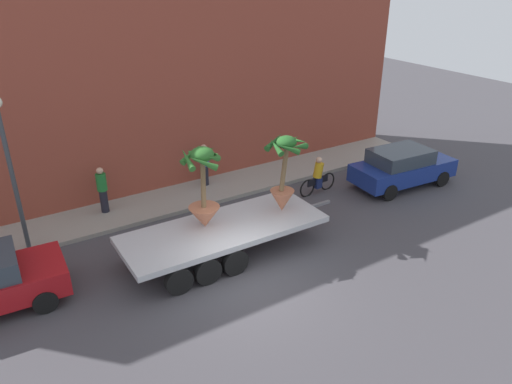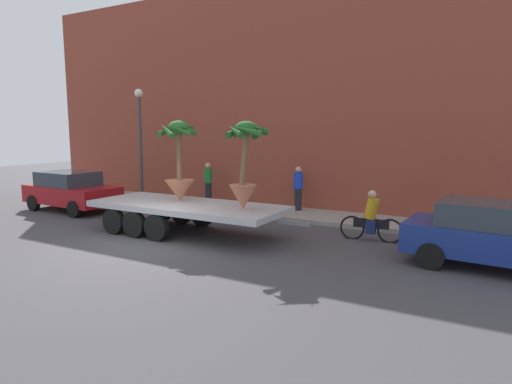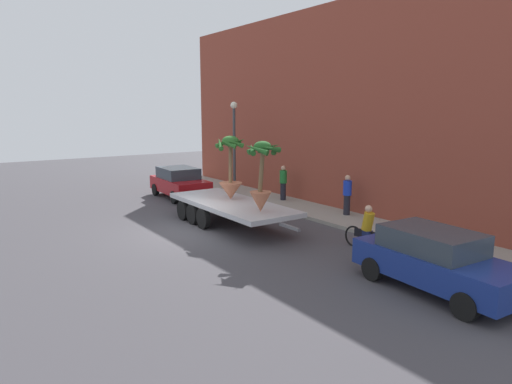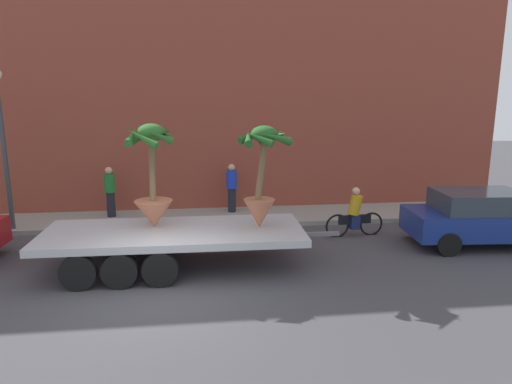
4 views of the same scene
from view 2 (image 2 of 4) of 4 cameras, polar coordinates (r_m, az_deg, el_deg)
ground_plane at (r=12.79m, az=-14.61°, el=-6.92°), size 60.00×60.00×0.00m
sidewalk at (r=17.57m, az=-0.81°, el=-2.31°), size 24.00×2.20×0.15m
building_facade at (r=18.82m, az=1.79°, el=12.22°), size 24.00×1.20×9.20m
flatbed_trailer at (r=14.02m, az=-9.81°, el=-2.21°), size 7.35×2.49×0.98m
potted_palm_rear at (r=14.22m, az=-9.96°, el=3.36°), size 1.16×1.30×2.57m
potted_palm_middle at (r=12.39m, az=-1.49°, el=3.25°), size 1.28×1.37×2.52m
cyclist at (r=13.32m, az=14.80°, el=-3.37°), size 1.84×0.37×1.54m
parked_car at (r=11.68m, az=29.20°, el=-4.97°), size 4.39×2.11×1.58m
trailing_car at (r=19.21m, az=-22.97°, el=0.21°), size 4.13×2.11×1.58m
pedestrian_near_gate at (r=16.98m, az=5.53°, el=0.59°), size 0.36×0.36×1.71m
pedestrian_far_left at (r=18.84m, az=-6.25°, el=1.33°), size 0.36×0.36×1.71m
street_lamp at (r=19.64m, az=-14.89°, el=7.78°), size 0.36×0.36×4.83m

